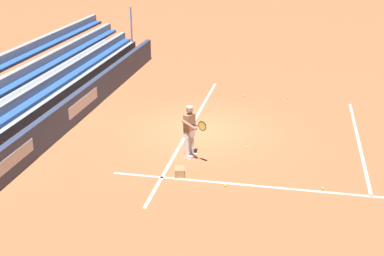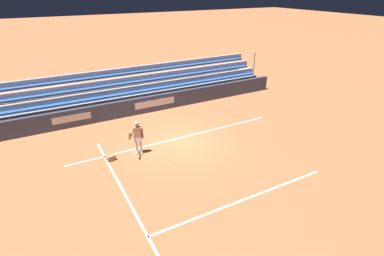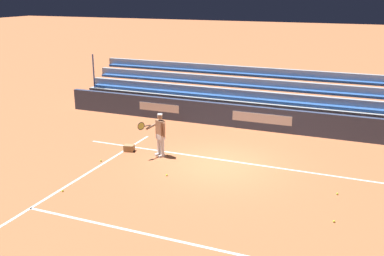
# 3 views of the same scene
# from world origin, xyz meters

# --- Properties ---
(ground_plane) EXTENTS (160.00, 160.00, 0.00)m
(ground_plane) POSITION_xyz_m (0.00, 0.00, 0.00)
(ground_plane) COLOR #B7663D
(court_baseline_white) EXTENTS (12.00, 0.10, 0.01)m
(court_baseline_white) POSITION_xyz_m (0.00, -0.50, 0.00)
(court_baseline_white) COLOR white
(court_baseline_white) RESTS_ON ground
(court_sideline_white) EXTENTS (0.10, 12.00, 0.01)m
(court_sideline_white) POSITION_xyz_m (4.11, 4.00, 0.00)
(court_sideline_white) COLOR white
(court_sideline_white) RESTS_ON ground
(court_service_line_white) EXTENTS (8.22, 0.10, 0.01)m
(court_service_line_white) POSITION_xyz_m (0.00, 5.50, 0.00)
(court_service_line_white) COLOR white
(court_service_line_white) RESTS_ON ground
(back_wall_sponsor_board) EXTENTS (20.11, 0.25, 1.10)m
(back_wall_sponsor_board) POSITION_xyz_m (0.01, -4.88, 0.55)
(back_wall_sponsor_board) COLOR #384260
(back_wall_sponsor_board) RESTS_ON ground
(bleacher_stand) EXTENTS (19.10, 2.40, 2.95)m
(bleacher_stand) POSITION_xyz_m (0.00, -6.71, 0.73)
(bleacher_stand) COLOR #9EA3A8
(bleacher_stand) RESTS_ON ground
(tennis_player) EXTENTS (0.90, 0.88, 1.71)m
(tennis_player) POSITION_xyz_m (2.48, 0.02, 0.89)
(tennis_player) COLOR silver
(tennis_player) RESTS_ON ground
(ball_box_cardboard) EXTENTS (0.45, 0.38, 0.26)m
(ball_box_cardboard) POSITION_xyz_m (3.90, -0.00, 0.13)
(ball_box_cardboard) COLOR #A87F51
(ball_box_cardboard) RESTS_ON ground
(tennis_ball_near_player) EXTENTS (0.07, 0.07, 0.07)m
(tennis_ball_near_player) POSITION_xyz_m (3.95, 4.18, 0.03)
(tennis_ball_near_player) COLOR #CCE533
(tennis_ball_near_player) RESTS_ON ground
(tennis_ball_midcourt) EXTENTS (0.07, 0.07, 0.07)m
(tennis_ball_midcourt) POSITION_xyz_m (1.39, 1.72, 0.03)
(tennis_ball_midcourt) COLOR #CCE533
(tennis_ball_midcourt) RESTS_ON ground
(tennis_ball_far_right) EXTENTS (0.07, 0.07, 0.07)m
(tennis_ball_far_right) POSITION_xyz_m (4.32, 1.42, 0.03)
(tennis_ball_far_right) COLOR #CCE533
(tennis_ball_far_right) RESTS_ON ground
(tennis_ball_on_baseline) EXTENTS (0.07, 0.07, 0.07)m
(tennis_ball_on_baseline) POSITION_xyz_m (-4.39, 2.92, 0.03)
(tennis_ball_on_baseline) COLOR #CCE533
(tennis_ball_on_baseline) RESTS_ON ground
(tennis_ball_by_box) EXTENTS (0.07, 0.07, 0.07)m
(tennis_ball_by_box) POSITION_xyz_m (-4.31, 1.01, 0.03)
(tennis_ball_by_box) COLOR #CCE533
(tennis_ball_by_box) RESTS_ON ground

